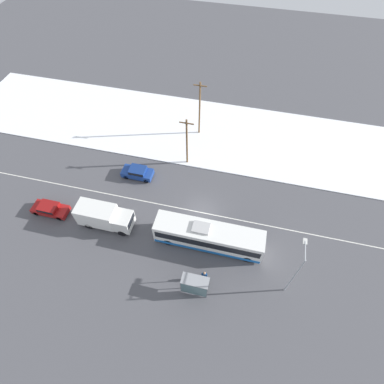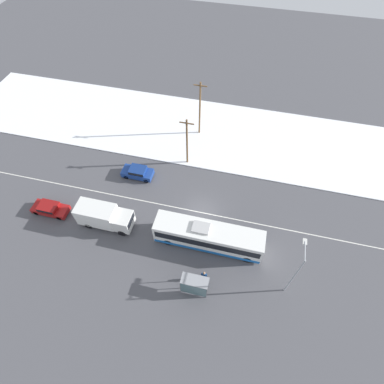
# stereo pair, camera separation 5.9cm
# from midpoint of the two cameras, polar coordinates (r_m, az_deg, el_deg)

# --- Properties ---
(ground_plane) EXTENTS (120.00, 120.00, 0.00)m
(ground_plane) POSITION_cam_midpoint_polar(r_m,az_deg,el_deg) (36.13, 1.80, -3.93)
(ground_plane) COLOR #4C4C51
(snow_lot) EXTENTS (80.00, 14.44, 0.12)m
(snow_lot) POSITION_cam_midpoint_polar(r_m,az_deg,el_deg) (45.27, 5.67, 10.87)
(snow_lot) COLOR white
(snow_lot) RESTS_ON ground_plane
(lane_marking_center) EXTENTS (60.00, 0.12, 0.00)m
(lane_marking_center) POSITION_cam_midpoint_polar(r_m,az_deg,el_deg) (36.13, 1.80, -3.93)
(lane_marking_center) COLOR silver
(lane_marking_center) RESTS_ON ground_plane
(city_bus) EXTENTS (11.78, 2.57, 3.21)m
(city_bus) POSITION_cam_midpoint_polar(r_m,az_deg,el_deg) (32.72, 3.12, -8.43)
(city_bus) COLOR white
(city_bus) RESTS_ON ground_plane
(box_truck) EXTENTS (6.32, 2.30, 2.91)m
(box_truck) POSITION_cam_midpoint_polar(r_m,az_deg,el_deg) (35.40, -16.53, -4.42)
(box_truck) COLOR silver
(box_truck) RESTS_ON ground_plane
(sedan_car) EXTENTS (4.02, 1.80, 1.45)m
(sedan_car) POSITION_cam_midpoint_polar(r_m,az_deg,el_deg) (39.58, -10.37, 3.75)
(sedan_car) COLOR navy
(sedan_car) RESTS_ON ground_plane
(parked_car_near_truck) EXTENTS (4.32, 1.80, 1.30)m
(parked_car_near_truck) POSITION_cam_midpoint_polar(r_m,az_deg,el_deg) (39.40, -25.51, -2.85)
(parked_car_near_truck) COLOR maroon
(parked_car_near_truck) RESTS_ON ground_plane
(pedestrian_at_stop) EXTENTS (0.61, 0.27, 1.69)m
(pedestrian_at_stop) POSITION_cam_midpoint_polar(r_m,az_deg,el_deg) (31.44, 2.30, -15.54)
(pedestrian_at_stop) COLOR #23232D
(pedestrian_at_stop) RESTS_ON ground_plane
(bus_shelter) EXTENTS (2.69, 1.20, 2.40)m
(bus_shelter) POSITION_cam_midpoint_polar(r_m,az_deg,el_deg) (30.36, 0.41, -17.41)
(bus_shelter) COLOR gray
(bus_shelter) RESTS_ON ground_plane
(streetlamp) EXTENTS (0.36, 2.26, 7.18)m
(streetlamp) POSITION_cam_midpoint_polar(r_m,az_deg,el_deg) (29.48, 19.28, -13.56)
(streetlamp) COLOR #9EA3A8
(streetlamp) RESTS_ON ground_plane
(utility_pole_roadside) EXTENTS (1.80, 0.24, 7.34)m
(utility_pole_roadside) POSITION_cam_midpoint_polar(r_m,az_deg,el_deg) (38.42, -1.02, 9.56)
(utility_pole_roadside) COLOR brown
(utility_pole_roadside) RESTS_ON ground_plane
(utility_pole_snowlot) EXTENTS (1.80, 0.24, 8.44)m
(utility_pole_snowlot) POSITION_cam_midpoint_polar(r_m,az_deg,el_deg) (42.60, 1.42, 15.63)
(utility_pole_snowlot) COLOR brown
(utility_pole_snowlot) RESTS_ON ground_plane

